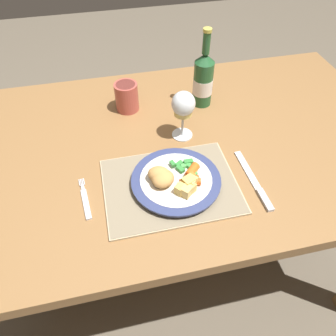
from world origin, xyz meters
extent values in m
plane|color=brown|center=(0.00, 0.00, 0.00)|extent=(6.00, 6.00, 0.00)
cube|color=olive|center=(0.00, 0.00, 0.72)|extent=(1.39, 0.82, 0.04)
cube|color=olive|center=(-0.64, 0.35, 0.35)|extent=(0.06, 0.06, 0.70)
cube|color=olive|center=(0.64, 0.35, 0.35)|extent=(0.06, 0.06, 0.70)
cube|color=tan|center=(-0.06, -0.17, 0.74)|extent=(0.35, 0.26, 0.01)
cube|color=#807259|center=(-0.06, -0.17, 0.75)|extent=(0.34, 0.26, 0.00)
cylinder|color=silver|center=(-0.04, -0.17, 0.75)|extent=(0.19, 0.19, 0.01)
cylinder|color=navy|center=(-0.04, -0.17, 0.76)|extent=(0.23, 0.23, 0.01)
cylinder|color=silver|center=(-0.04, -0.17, 0.77)|extent=(0.19, 0.19, 0.00)
ellipsoid|color=tan|center=(-0.09, -0.16, 0.79)|extent=(0.07, 0.07, 0.04)
ellipsoid|color=tan|center=(-0.08, -0.17, 0.78)|extent=(0.08, 0.08, 0.03)
cube|color=#4CA84C|center=(-0.01, -0.13, 0.77)|extent=(0.02, 0.02, 0.01)
cube|color=#338438|center=(-0.03, -0.14, 0.77)|extent=(0.02, 0.03, 0.01)
cube|color=#338438|center=(-0.04, -0.12, 0.78)|extent=(0.02, 0.02, 0.01)
cube|color=green|center=(0.00, -0.17, 0.78)|extent=(0.02, 0.02, 0.01)
cube|color=#338438|center=(-0.03, -0.12, 0.77)|extent=(0.03, 0.02, 0.01)
cube|color=#338438|center=(0.00, -0.12, 0.77)|extent=(0.02, 0.01, 0.01)
cube|color=green|center=(0.00, -0.14, 0.77)|extent=(0.02, 0.03, 0.01)
cylinder|color=#CC5119|center=(-0.02, -0.19, 0.78)|extent=(0.05, 0.03, 0.02)
cylinder|color=orange|center=(-0.02, -0.19, 0.78)|extent=(0.04, 0.05, 0.02)
cylinder|color=orange|center=(0.00, -0.16, 0.78)|extent=(0.05, 0.05, 0.02)
cylinder|color=#CC5119|center=(-0.01, -0.19, 0.78)|extent=(0.05, 0.03, 0.02)
cylinder|color=#CC5119|center=(-0.02, -0.19, 0.78)|extent=(0.03, 0.04, 0.02)
cube|color=silver|center=(-0.28, -0.18, 0.74)|extent=(0.02, 0.10, 0.01)
cube|color=silver|center=(-0.28, -0.12, 0.74)|extent=(0.01, 0.02, 0.01)
cube|color=silver|center=(-0.28, -0.10, 0.74)|extent=(0.00, 0.02, 0.00)
cube|color=silver|center=(-0.28, -0.10, 0.74)|extent=(0.00, 0.02, 0.00)
cube|color=silver|center=(-0.29, -0.10, 0.74)|extent=(0.00, 0.02, 0.00)
cube|color=silver|center=(-0.29, -0.10, 0.74)|extent=(0.00, 0.02, 0.00)
cube|color=silver|center=(0.16, -0.16, 0.74)|extent=(0.02, 0.15, 0.00)
cube|color=#B2B2B7|center=(0.16, -0.27, 0.74)|extent=(0.02, 0.07, 0.01)
cylinder|color=silver|center=(0.02, 0.02, 0.74)|extent=(0.06, 0.06, 0.00)
cylinder|color=silver|center=(0.02, 0.02, 0.78)|extent=(0.01, 0.01, 0.08)
ellipsoid|color=silver|center=(0.02, 0.02, 0.86)|extent=(0.07, 0.07, 0.07)
cylinder|color=#EACC66|center=(0.02, 0.02, 0.83)|extent=(0.05, 0.05, 0.02)
cylinder|color=#23562D|center=(0.13, 0.17, 0.81)|extent=(0.06, 0.06, 0.15)
cone|color=#23562D|center=(0.13, 0.17, 0.90)|extent=(0.06, 0.06, 0.03)
cylinder|color=#23562D|center=(0.13, 0.17, 0.95)|extent=(0.02, 0.02, 0.07)
cylinder|color=#BFB74C|center=(0.13, 0.17, 0.99)|extent=(0.03, 0.03, 0.01)
cylinder|color=white|center=(0.13, 0.17, 0.81)|extent=(0.06, 0.06, 0.05)
cube|color=#DBB256|center=(-0.02, -0.21, 0.78)|extent=(0.03, 0.03, 0.03)
cube|color=#E5BC66|center=(-0.03, -0.22, 0.78)|extent=(0.03, 0.03, 0.03)
cube|color=#DBB256|center=(-0.02, -0.20, 0.78)|extent=(0.04, 0.04, 0.03)
cube|color=#E5BC66|center=(-0.01, -0.20, 0.78)|extent=(0.04, 0.04, 0.03)
cube|color=#DBB256|center=(-0.05, -0.21, 0.78)|extent=(0.03, 0.03, 0.02)
cylinder|color=#B24C42|center=(-0.12, 0.19, 0.79)|extent=(0.07, 0.07, 0.09)
cylinder|color=maroon|center=(-0.12, 0.19, 0.83)|extent=(0.06, 0.06, 0.01)
camera|label=1|loc=(-0.19, -0.71, 1.40)|focal=35.00mm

